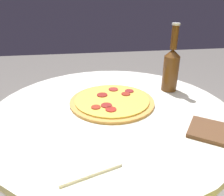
# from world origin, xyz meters

# --- Properties ---
(table) EXTENTS (0.88, 0.88, 0.75)m
(table) POSITION_xyz_m (0.00, 0.00, 0.54)
(table) COLOR silver
(table) RESTS_ON ground_plane
(pizza) EXTENTS (0.33, 0.33, 0.02)m
(pizza) POSITION_xyz_m (-0.01, -0.04, 0.75)
(pizza) COLOR #C68E47
(pizza) RESTS_ON table
(beer_bottle) EXTENTS (0.07, 0.07, 0.28)m
(beer_bottle) POSITION_xyz_m (-0.28, -0.13, 0.85)
(beer_bottle) COLOR #563314
(beer_bottle) RESTS_ON table
(pizza_paddle) EXTENTS (0.23, 0.20, 0.02)m
(pizza_paddle) POSITION_xyz_m (-0.29, 0.22, 0.75)
(pizza_paddle) COLOR brown
(pizza_paddle) RESTS_ON table
(napkin) EXTENTS (0.18, 0.14, 0.01)m
(napkin) POSITION_xyz_m (0.11, 0.29, 0.75)
(napkin) COLOR white
(napkin) RESTS_ON table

